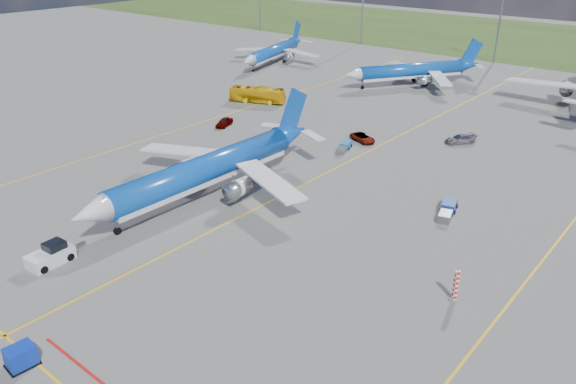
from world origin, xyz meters
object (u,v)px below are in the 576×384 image
Objects in this scene: service_car_b at (363,138)px; apron_bus at (257,95)px; main_airliner at (207,196)px; service_car_c at (461,139)px; bg_jet_nnw at (410,85)px; uld_container at (21,356)px; baggage_tug_c at (344,147)px; baggage_tug_w at (448,209)px; pushback_tug at (51,255)px; service_car_a at (224,122)px; bg_jet_nw at (274,63)px; warning_post at (456,286)px.

apron_bus is at bearing 98.10° from service_car_b.
main_airliner is 8.18× the size of service_car_c.
bg_jet_nnw is 35.11m from apron_bus.
uld_container is 0.19× the size of apron_bus.
apron_bus is 2.23× the size of baggage_tug_c.
bg_jet_nnw is 7.15× the size of service_car_c.
service_car_c is (40.11, 3.01, -0.82)m from apron_bus.
service_car_c is at bearing 94.75° from baggage_tug_w.
apron_bus reaches higher than pushback_tug.
apron_bus is 1.94× the size of baggage_tug_w.
main_airliner is 27.82m from service_car_a.
uld_container is at bearing -123.27° from baggage_tug_w.
uld_container is 68.26m from service_car_c.
baggage_tug_w is at bearing 77.62° from uld_container.
uld_container is at bearing -41.34° from pushback_tug.
service_car_c is at bearing -109.16° from apron_bus.
bg_jet_nw reaches higher than uld_container.
main_airliner reaches higher than service_car_a.
uld_container is 59.48m from service_car_b.
service_car_b is at bearing 82.88° from main_airliner.
uld_container is at bearing -152.34° from service_car_b.
bg_jet_nnw is 46.83m from service_car_a.
bg_jet_nw is 78.71m from main_airliner.
bg_jet_nnw is at bearing 38.00° from service_car_b.
baggage_tug_w is at bearing -26.61° from service_car_a.
service_car_a is at bearing 156.97° from warning_post.
pushback_tug is at bearing -142.13° from baggage_tug_w.
bg_jet_nnw is 7.39× the size of service_car_b.
pushback_tug is at bearing -149.61° from warning_post.
warning_post is at bearing -78.89° from baggage_tug_w.
pushback_tug is 1.30× the size of service_car_c.
service_car_a reaches higher than service_car_b.
bg_jet_nw is 7.07× the size of service_car_b.
apron_bus is at bearing 147.51° from warning_post.
baggage_tug_w is at bearing -31.32° from service_car_c.
baggage_tug_c is (27.90, -11.08, -1.01)m from apron_bus.
bg_jet_nw is 37.30m from bg_jet_nnw.
main_airliner is 29.68m from service_car_b.
warning_post is 0.08× the size of main_airliner.
service_car_a is 0.85× the size of baggage_tug_c.
uld_container is (11.57, -29.61, 0.81)m from main_airliner.
bg_jet_nw is 60.37m from service_car_b.
main_airliner reaches higher than uld_container.
service_car_b is (11.82, -37.23, 0.64)m from bg_jet_nnw.
uld_container reaches higher than baggage_tug_c.
uld_container is at bearing -73.58° from bg_jet_nw.
main_airliner is 24.73m from baggage_tug_c.
apron_bus reaches higher than service_car_a.
baggage_tug_c is (4.23, 44.89, -0.35)m from pushback_tug.
warning_post is 0.48× the size of pushback_tug.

